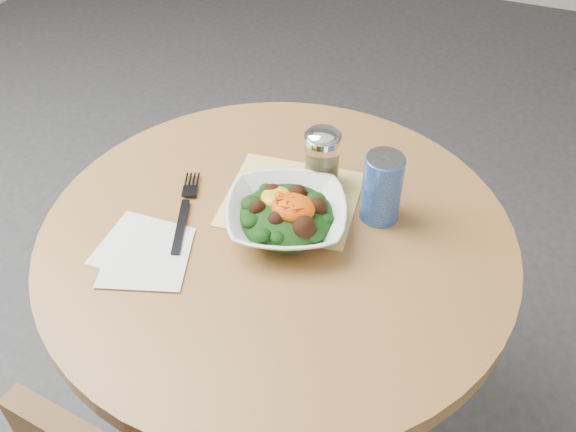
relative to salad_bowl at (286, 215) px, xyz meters
The scene contains 7 objects.
table 0.23m from the salad_bowl, 124.26° to the right, with size 0.90×0.90×0.75m.
cloth_napkin 0.09m from the salad_bowl, 104.34° to the left, with size 0.26×0.24×0.00m, color gold.
paper_napkins 0.27m from the salad_bowl, 143.63° to the right, with size 0.20×0.20×0.00m.
salad_bowl is the anchor object (origin of this frame).
fork 0.20m from the salad_bowl, behind, with size 0.10×0.23×0.00m.
spice_shaker 0.15m from the salad_bowl, 83.03° to the left, with size 0.07×0.07×0.13m.
beverage_can 0.19m from the salad_bowl, 31.73° to the left, with size 0.07×0.07×0.14m.
Camera 1 is at (0.34, -0.80, 1.59)m, focal length 40.00 mm.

